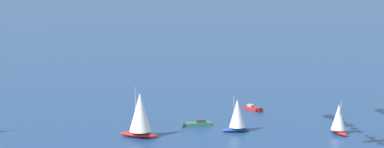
{
  "coord_description": "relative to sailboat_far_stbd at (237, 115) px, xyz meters",
  "views": [
    {
      "loc": [
        68.19,
        110.14,
        42.13
      ],
      "look_at": [
        0.41,
        1.14,
        20.68
      ],
      "focal_mm": 60.49,
      "sensor_mm": 36.0,
      "label": 1
    }
  ],
  "objects": [
    {
      "name": "motorboat_outer_ring_d",
      "position": [
        6.18,
        -10.64,
        -3.74
      ],
      "size": [
        8.02,
        4.6,
        2.27
      ],
      "color": "#33704C",
      "rests_on": "ground_plane"
    },
    {
      "name": "sailboat_outer_ring_a",
      "position": [
        -20.57,
        15.47,
        -0.42
      ],
      "size": [
        4.22,
        6.9,
        8.62
      ],
      "color": "#B21E1E",
      "rests_on": "ground_plane"
    },
    {
      "name": "sailboat_outer_ring_b",
      "position": [
        23.82,
        -8.09,
        1.45
      ],
      "size": [
        8.52,
        9.27,
        12.72
      ],
      "color": "#B21E1E",
      "rests_on": "ground_plane"
    },
    {
      "name": "motorboat_inshore",
      "position": [
        -18.78,
        -17.51,
        -3.81
      ],
      "size": [
        2.15,
        7.04,
        2.02
      ],
      "color": "#B21E1E",
      "rests_on": "ground_plane"
    },
    {
      "name": "sailboat_far_stbd",
      "position": [
        0.0,
        0.0,
        0.0
      ],
      "size": [
        7.65,
        5.23,
        9.54
      ],
      "color": "#23478C",
      "rests_on": "ground_plane"
    }
  ]
}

